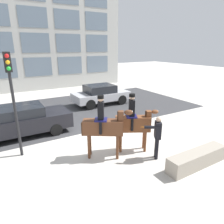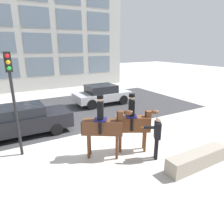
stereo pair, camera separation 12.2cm
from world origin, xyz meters
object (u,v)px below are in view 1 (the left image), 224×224
object	(u,v)px
mounted_horse_companion	(134,122)
street_car_near_lane	(20,121)
traffic_light	(12,90)
street_car_far_lane	(101,94)
pedestrian_bystander	(157,135)
planter_ledge	(197,159)
mounted_horse_lead	(104,126)

from	to	relation	value
mounted_horse_companion	street_car_near_lane	xyz separation A→B (m)	(-3.94, 4.08, -0.49)
street_car_near_lane	traffic_light	size ratio (longest dim) A/B	1.16
street_car_far_lane	traffic_light	xyz separation A→B (m)	(-6.41, -5.25, 1.96)
street_car_far_lane	traffic_light	distance (m)	8.51
street_car_near_lane	street_car_far_lane	distance (m)	6.88
street_car_far_lane	pedestrian_bystander	bearing A→B (deg)	-102.22
planter_ledge	mounted_horse_lead	bearing A→B (deg)	138.36
traffic_light	mounted_horse_companion	bearing A→B (deg)	-24.89
mounted_horse_companion	street_car_near_lane	bearing A→B (deg)	162.30
pedestrian_bystander	street_car_near_lane	distance (m)	6.70
mounted_horse_lead	mounted_horse_companion	world-z (taller)	mounted_horse_lead
mounted_horse_lead	pedestrian_bystander	bearing A→B (deg)	-1.03
traffic_light	planter_ledge	xyz separation A→B (m)	(5.56, -4.18, -2.45)
mounted_horse_lead	traffic_light	distance (m)	3.70
traffic_light	planter_ledge	distance (m)	7.38
street_car_near_lane	street_car_far_lane	xyz separation A→B (m)	(6.12, 3.13, 0.01)
pedestrian_bystander	traffic_light	xyz separation A→B (m)	(-4.62, 2.97, 1.72)
mounted_horse_lead	street_car_near_lane	world-z (taller)	mounted_horse_lead
mounted_horse_lead	planter_ledge	size ratio (longest dim) A/B	0.95
mounted_horse_lead	pedestrian_bystander	world-z (taller)	mounted_horse_lead
mounted_horse_companion	planter_ledge	size ratio (longest dim) A/B	0.93
mounted_horse_lead	planter_ledge	distance (m)	3.70
pedestrian_bystander	street_car_far_lane	xyz separation A→B (m)	(1.78, 8.23, -0.23)
mounted_horse_companion	traffic_light	bearing A→B (deg)	-176.60
street_car_near_lane	planter_ledge	bearing A→B (deg)	-50.10
street_car_near_lane	planter_ledge	size ratio (longest dim) A/B	1.77
mounted_horse_lead	mounted_horse_companion	distance (m)	1.33
street_car_near_lane	mounted_horse_companion	bearing A→B (deg)	-45.99
mounted_horse_lead	street_car_near_lane	distance (m)	4.77
mounted_horse_companion	street_car_far_lane	world-z (taller)	mounted_horse_companion
pedestrian_bystander	street_car_far_lane	bearing A→B (deg)	-68.78
mounted_horse_companion	traffic_light	world-z (taller)	traffic_light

